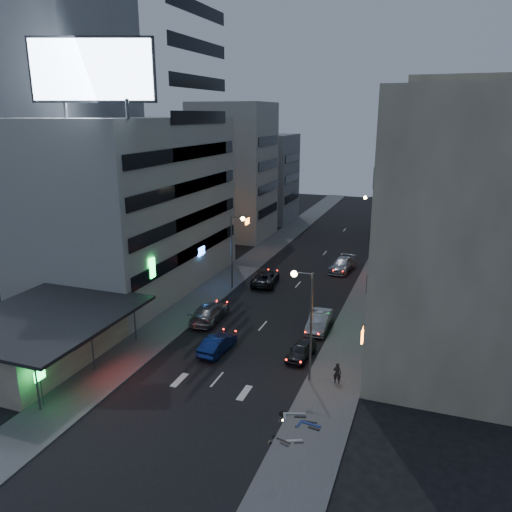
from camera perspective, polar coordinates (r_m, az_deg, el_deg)
The scene contains 29 objects.
ground at distance 33.90m, azimuth -7.38°, elevation -16.98°, with size 180.00×180.00×0.00m, color black.
sidewalk_left at distance 61.91m, azimuth -1.36°, elevation -1.25°, with size 4.00×120.00×0.12m, color #4C4C4F.
sidewalk_right at distance 58.31m, azimuth 13.48°, elevation -2.80°, with size 4.00×120.00×0.12m, color #4C4C4F.
food_court at distance 41.87m, azimuth -23.55°, elevation -8.48°, with size 11.00×13.00×3.88m.
white_building at distance 55.25m, azimuth -14.04°, elevation 5.72°, with size 14.00×24.00×18.00m, color #A2A29E.
grey_tower at distance 62.26m, azimuth -20.10°, elevation 13.76°, with size 10.00×14.00×34.00m, color gray.
shophouse_near at distance 36.59m, azimuth 21.69°, elevation 1.60°, with size 10.00×11.00×20.00m, color beige.
shophouse_mid at distance 48.26m, azimuth 21.79°, elevation 2.40°, with size 11.00×12.00×16.00m, color gray.
shophouse_far at distance 60.56m, azimuth 21.37°, elevation 7.88°, with size 10.00×14.00×22.00m, color beige.
far_left_a at distance 76.32m, azimuth -2.60°, elevation 9.64°, with size 11.00×10.00×20.00m, color #A2A29E.
far_left_b at distance 88.85m, azimuth 0.35°, elevation 8.92°, with size 12.00×10.00×15.00m, color gray.
far_right_a at distance 75.70m, azimuth 21.45°, elevation 7.75°, with size 11.00×12.00×18.00m, color gray.
far_right_b at distance 89.36m, azimuth 21.85°, elevation 10.74°, with size 12.00×12.00×24.00m, color beige.
billboard at distance 44.08m, azimuth -18.20°, elevation 19.50°, with size 9.52×3.75×6.20m.
street_lamp_right_near at distance 34.55m, azimuth 5.74°, elevation -6.22°, with size 1.60×0.44×8.02m.
street_lamp_left at distance 52.57m, azimuth -2.42°, elevation 1.62°, with size 1.60×0.44×8.02m.
street_lamp_right_far at distance 66.81m, azimuth 13.02°, elevation 4.32°, with size 1.60×0.44×8.02m.
parked_car_right_near at distance 39.62m, azimuth 5.19°, elevation -10.68°, with size 1.52×3.79×1.29m, color #232428.
parked_car_right_mid at distance 44.60m, azimuth 7.24°, elevation -7.38°, with size 1.68×4.81×1.58m, color #A1A2A9.
parked_car_left at distance 55.74m, azimuth 1.09°, elevation -2.47°, with size 2.51×5.45×1.52m, color #27272C.
parked_car_right_far at distance 61.18m, azimuth 9.84°, elevation -0.99°, with size 2.20×5.41×1.57m, color #A4A7AD.
road_car_blue at distance 40.42m, azimuth -4.43°, elevation -9.99°, with size 1.50×4.29×1.41m, color navy.
road_car_silver at distance 46.24m, azimuth -5.34°, elevation -6.42°, with size 2.28×5.60×1.63m, color #95969C.
person at distance 36.24m, azimuth 9.26°, elevation -13.08°, with size 0.57×0.37×1.56m, color black.
scooter_black_a at distance 30.39m, azimuth 4.14°, elevation -19.80°, with size 1.63×0.54×1.00m, color black, non-canonical shape.
scooter_silver_a at distance 30.77m, azimuth 5.36°, elevation -19.35°, with size 1.61×0.54×0.98m, color #A4A6AB, non-canonical shape.
scooter_blue at distance 31.81m, azimuth 7.60°, elevation -17.82°, with size 2.05×0.68×1.25m, color navy, non-canonical shape.
scooter_black_b at distance 32.20m, azimuth 7.10°, elevation -17.59°, with size 1.65×0.55×1.01m, color black, non-canonical shape.
scooter_silver_b at distance 32.89m, azimuth 5.67°, elevation -16.51°, with size 2.05×0.68×1.25m, color gray, non-canonical shape.
Camera 1 is at (13.51, -25.10, 18.34)m, focal length 35.00 mm.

